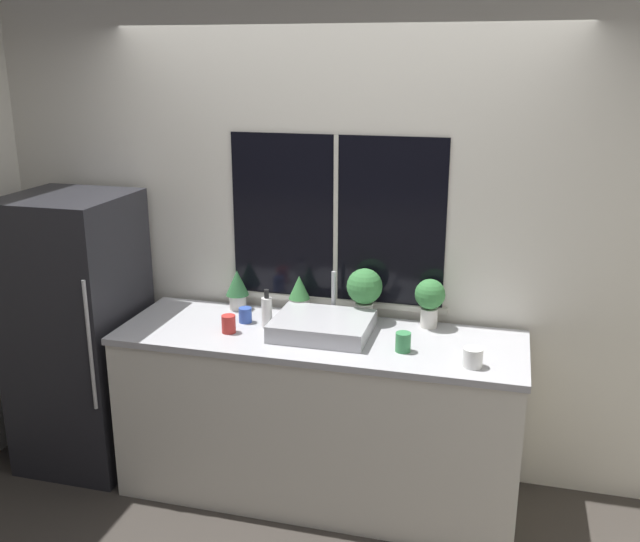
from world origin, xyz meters
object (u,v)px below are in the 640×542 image
(mug_green, at_px, (403,342))
(refrigerator, at_px, (79,332))
(mug_blue, at_px, (245,315))
(mug_red, at_px, (229,324))
(potted_plant_center_right, at_px, (364,289))
(potted_plant_far_right, at_px, (430,298))
(soap_bottle, at_px, (267,312))
(sink, at_px, (323,326))
(mug_white, at_px, (473,358))
(potted_plant_far_left, at_px, (237,287))
(potted_plant_center_left, at_px, (299,295))

(mug_green, bearing_deg, refrigerator, 176.98)
(mug_blue, bearing_deg, mug_red, -100.44)
(potted_plant_center_right, bearing_deg, mug_green, -53.52)
(potted_plant_far_right, height_order, soap_bottle, potted_plant_far_right)
(sink, relative_size, potted_plant_center_right, 1.69)
(sink, relative_size, mug_white, 5.45)
(potted_plant_center_right, height_order, soap_bottle, potted_plant_center_right)
(potted_plant_center_right, xyz_separation_m, mug_white, (0.62, -0.46, -0.14))
(mug_green, bearing_deg, mug_blue, 168.81)
(mug_blue, bearing_deg, sink, -6.91)
(sink, distance_m, mug_green, 0.46)
(soap_bottle, bearing_deg, mug_white, -11.93)
(refrigerator, bearing_deg, potted_plant_far_right, 7.73)
(sink, xyz_separation_m, potted_plant_far_left, (-0.57, 0.25, 0.09))
(potted_plant_far_left, relative_size, soap_bottle, 1.09)
(sink, distance_m, mug_white, 0.82)
(mug_red, bearing_deg, refrigerator, 174.81)
(soap_bottle, relative_size, mug_blue, 2.56)
(potted_plant_far_left, height_order, mug_red, potted_plant_far_left)
(mug_white, bearing_deg, potted_plant_far_right, 119.29)
(mug_blue, bearing_deg, mug_white, -12.42)
(potted_plant_center_right, xyz_separation_m, soap_bottle, (-0.48, -0.23, -0.09))
(potted_plant_center_left, height_order, mug_blue, potted_plant_center_left)
(mug_white, height_order, mug_green, mug_green)
(potted_plant_far_right, xyz_separation_m, soap_bottle, (-0.84, -0.23, -0.07))
(refrigerator, height_order, mug_red, refrigerator)
(refrigerator, height_order, sink, refrigerator)
(potted_plant_far_left, relative_size, mug_green, 2.36)
(sink, relative_size, mug_blue, 6.04)
(sink, distance_m, mug_red, 0.50)
(potted_plant_far_right, height_order, mug_blue, potted_plant_far_right)
(refrigerator, distance_m, mug_blue, 1.02)
(soap_bottle, bearing_deg, mug_red, -143.77)
(potted_plant_center_left, bearing_deg, sink, -50.85)
(potted_plant_center_right, bearing_deg, mug_blue, -162.89)
(mug_red, bearing_deg, potted_plant_center_left, 51.69)
(refrigerator, distance_m, mug_red, 0.99)
(refrigerator, bearing_deg, sink, 0.88)
(refrigerator, relative_size, mug_green, 16.36)
(potted_plant_far_left, bearing_deg, potted_plant_far_right, 0.00)
(sink, height_order, mug_blue, sink)
(soap_bottle, xyz_separation_m, mug_green, (0.76, -0.14, -0.04))
(potted_plant_center_left, height_order, potted_plant_center_right, potted_plant_center_right)
(mug_red, bearing_deg, potted_plant_far_left, 103.95)
(potted_plant_far_left, height_order, mug_blue, potted_plant_far_left)
(potted_plant_center_right, height_order, potted_plant_far_right, potted_plant_center_right)
(potted_plant_far_left, height_order, potted_plant_center_left, potted_plant_far_left)
(refrigerator, height_order, soap_bottle, refrigerator)
(sink, xyz_separation_m, mug_green, (0.44, -0.12, 0.00))
(soap_bottle, bearing_deg, sink, -2.60)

